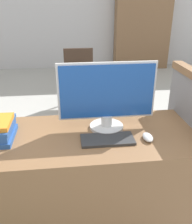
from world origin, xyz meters
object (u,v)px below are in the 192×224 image
at_px(monitor, 107,96).
at_px(keyboard, 107,139).
at_px(far_chair, 79,75).
at_px(mouse, 148,137).

bearing_deg(monitor, keyboard, -96.76).
xyz_separation_m(monitor, far_chair, (-0.06, 2.22, -0.50)).
distance_m(monitor, far_chair, 2.27).
bearing_deg(far_chair, keyboard, -111.98).
distance_m(keyboard, mouse, 0.24).
height_order(monitor, mouse, monitor).
bearing_deg(far_chair, monitor, -111.40).
distance_m(monitor, keyboard, 0.27).
bearing_deg(keyboard, far_chair, 91.07).
bearing_deg(mouse, keyboard, 176.10).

